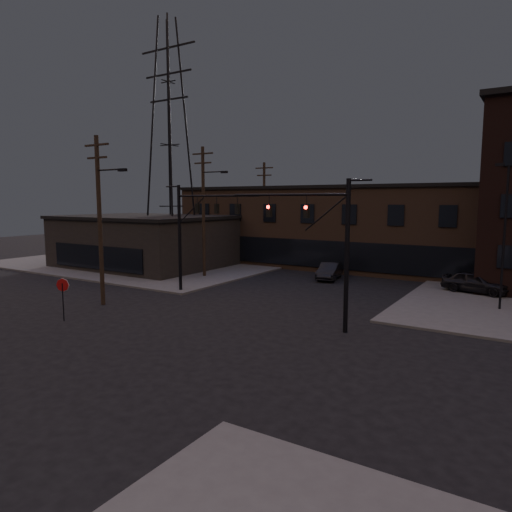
# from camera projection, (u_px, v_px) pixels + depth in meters

# --- Properties ---
(ground) EXTENTS (140.00, 140.00, 0.00)m
(ground) POSITION_uv_depth(u_px,v_px,m) (194.00, 334.00, 23.64)
(ground) COLOR black
(ground) RESTS_ON ground
(sidewalk_nw) EXTENTS (30.00, 30.00, 0.15)m
(sidewalk_nw) POSITION_uv_depth(u_px,v_px,m) (170.00, 258.00, 53.73)
(sidewalk_nw) COLOR #474744
(sidewalk_nw) RESTS_ON ground
(building_row) EXTENTS (40.00, 12.00, 8.00)m
(building_row) POSITION_uv_depth(u_px,v_px,m) (370.00, 228.00, 46.67)
(building_row) COLOR #4D3729
(building_row) RESTS_ON ground
(building_left) EXTENTS (16.00, 12.00, 5.00)m
(building_left) POSITION_uv_depth(u_px,v_px,m) (144.00, 243.00, 47.34)
(building_left) COLOR black
(building_left) RESTS_ON ground
(traffic_signal_near) EXTENTS (7.12, 0.24, 8.00)m
(traffic_signal_near) POSITION_uv_depth(u_px,v_px,m) (327.00, 238.00, 23.98)
(traffic_signal_near) COLOR black
(traffic_signal_near) RESTS_ON ground
(traffic_signal_far) EXTENTS (7.12, 0.24, 8.00)m
(traffic_signal_far) POSITION_uv_depth(u_px,v_px,m) (193.00, 226.00, 33.29)
(traffic_signal_far) COLOR black
(traffic_signal_far) RESTS_ON ground
(stop_sign) EXTENTS (0.72, 0.33, 2.48)m
(stop_sign) POSITION_uv_depth(u_px,v_px,m) (63.00, 289.00, 25.97)
(stop_sign) COLOR black
(stop_sign) RESTS_ON ground
(utility_pole_near) EXTENTS (3.70, 0.28, 11.00)m
(utility_pole_near) POSITION_uv_depth(u_px,v_px,m) (100.00, 216.00, 29.58)
(utility_pole_near) COLOR black
(utility_pole_near) RESTS_ON ground
(utility_pole_mid) EXTENTS (3.70, 0.28, 11.50)m
(utility_pole_mid) POSITION_uv_depth(u_px,v_px,m) (204.00, 209.00, 40.16)
(utility_pole_mid) COLOR black
(utility_pole_mid) RESTS_ON ground
(utility_pole_far) EXTENTS (2.20, 0.28, 11.00)m
(utility_pole_far) POSITION_uv_depth(u_px,v_px,m) (264.00, 210.00, 50.84)
(utility_pole_far) COLOR black
(utility_pole_far) RESTS_ON ground
(transmission_tower) EXTENTS (7.00, 7.00, 25.00)m
(transmission_tower) POSITION_uv_depth(u_px,v_px,m) (170.00, 145.00, 46.73)
(transmission_tower) COLOR black
(transmission_tower) RESTS_ON ground
(lot_light_a) EXTENTS (1.50, 0.28, 9.14)m
(lot_light_a) POSITION_uv_depth(u_px,v_px,m) (505.00, 223.00, 27.85)
(lot_light_a) COLOR black
(lot_light_a) RESTS_ON ground
(parked_car_lot_a) EXTENTS (4.92, 2.85, 1.57)m
(parked_car_lot_a) POSITION_uv_depth(u_px,v_px,m) (476.00, 282.00, 33.37)
(parked_car_lot_a) COLOR black
(parked_car_lot_a) RESTS_ON sidewalk_ne
(car_crossing) EXTENTS (2.33, 4.60, 1.45)m
(car_crossing) POSITION_uv_depth(u_px,v_px,m) (329.00, 271.00, 39.90)
(car_crossing) COLOR black
(car_crossing) RESTS_ON ground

